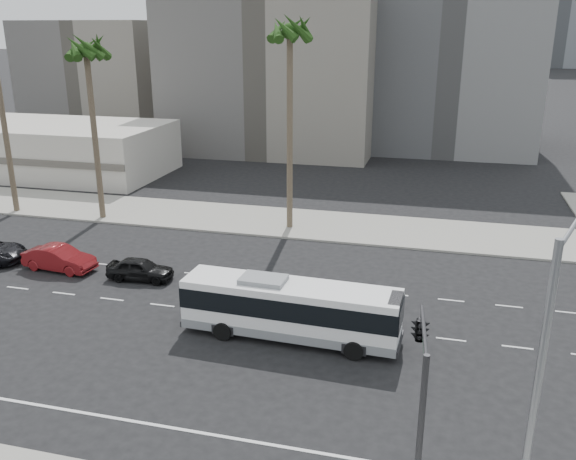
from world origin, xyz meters
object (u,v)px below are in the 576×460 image
(palm_mid, at_px, (86,54))
(city_bus, at_px, (290,308))
(car_b, at_px, (59,258))
(palm_near, at_px, (290,36))
(car_a, at_px, (140,269))
(traffic_signal, at_px, (420,337))
(streetlight_corner, at_px, (545,368))

(palm_mid, bearing_deg, city_bus, -38.11)
(city_bus, xyz_separation_m, palm_mid, (-18.79, 14.74, 10.79))
(city_bus, relative_size, car_b, 2.30)
(city_bus, height_order, palm_near, palm_near)
(car_b, relative_size, palm_mid, 0.33)
(car_a, height_order, traffic_signal, traffic_signal)
(city_bus, height_order, car_a, city_bus)
(car_a, relative_size, palm_near, 0.26)
(palm_mid, bearing_deg, traffic_signal, -42.02)
(car_a, xyz_separation_m, palm_near, (6.15, 11.45, 12.94))
(city_bus, height_order, palm_mid, palm_mid)
(car_a, height_order, car_b, car_b)
(palm_near, relative_size, palm_mid, 1.09)
(car_a, height_order, palm_mid, palm_mid)
(palm_near, bearing_deg, car_a, -118.25)
(city_bus, distance_m, palm_near, 20.49)
(city_bus, relative_size, traffic_signal, 1.76)
(traffic_signal, bearing_deg, palm_near, 108.62)
(city_bus, height_order, car_b, city_bus)
(traffic_signal, bearing_deg, car_a, 138.36)
(traffic_signal, height_order, palm_mid, palm_mid)
(car_b, distance_m, palm_mid, 15.61)
(streetlight_corner, height_order, traffic_signal, streetlight_corner)
(car_a, distance_m, palm_mid, 17.66)
(city_bus, xyz_separation_m, traffic_signal, (6.15, -7.73, 3.40))
(car_b, xyz_separation_m, traffic_signal, (21.93, -12.48, 4.21))
(streetlight_corner, height_order, palm_mid, palm_mid)
(streetlight_corner, bearing_deg, car_b, 172.60)
(traffic_signal, relative_size, palm_near, 0.40)
(car_b, bearing_deg, city_bus, -101.59)
(car_b, relative_size, streetlight_corner, 0.46)
(traffic_signal, bearing_deg, palm_mid, 133.24)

